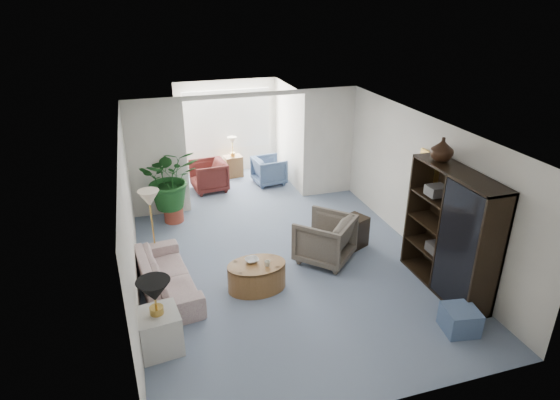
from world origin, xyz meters
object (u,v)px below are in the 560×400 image
object	(u,v)px
end_table	(159,331)
side_table_dark	(353,232)
sunroom_chair_maroon	(209,176)
coffee_table	(257,276)
table_lamp	(154,291)
sofa	(166,276)
coffee_cup	(267,264)
plant_pot	(174,214)
cabinet_urn	(442,149)
entertainment_cabinet	(451,232)
wingback_chair	(325,239)
ottoman	(460,320)
framed_picture	(431,166)
coffee_bowl	(252,260)
sunroom_table	(233,166)
sunroom_chair_blue	(269,171)
floor_lamp	(149,198)

from	to	relation	value
end_table	side_table_dark	size ratio (longest dim) A/B	1.01
end_table	sunroom_chair_maroon	distance (m)	5.53
coffee_table	table_lamp	bearing A→B (deg)	-147.84
sofa	coffee_table	size ratio (longest dim) A/B	2.05
coffee_table	coffee_cup	bearing A→B (deg)	-33.69
table_lamp	coffee_table	world-z (taller)	table_lamp
end_table	plant_pot	world-z (taller)	end_table
table_lamp	sofa	bearing A→B (deg)	81.57
cabinet_urn	entertainment_cabinet	bearing A→B (deg)	-90.00
cabinet_urn	wingback_chair	bearing A→B (deg)	150.46
coffee_table	ottoman	size ratio (longest dim) A/B	2.08
wingback_chair	cabinet_urn	xyz separation A→B (m)	(1.52, -0.86, 1.77)
entertainment_cabinet	cabinet_urn	xyz separation A→B (m)	(0.00, 0.50, 1.19)
framed_picture	coffee_bowl	world-z (taller)	framed_picture
table_lamp	wingback_chair	bearing A→B (deg)	27.02
sunroom_chair_maroon	sunroom_table	world-z (taller)	sunroom_chair_maroon
end_table	cabinet_urn	size ratio (longest dim) A/B	1.59
end_table	table_lamp	world-z (taller)	table_lamp
coffee_bowl	sunroom_chair_maroon	size ratio (longest dim) A/B	0.27
wingback_chair	entertainment_cabinet	bearing A→B (deg)	93.41
sunroom_chair_blue	coffee_cup	bearing A→B (deg)	157.79
framed_picture	end_table	size ratio (longest dim) A/B	0.85
floor_lamp	framed_picture	bearing A→B (deg)	-13.21
side_table_dark	coffee_cup	bearing A→B (deg)	-154.66
coffee_cup	ottoman	distance (m)	2.93
coffee_table	side_table_dark	xyz separation A→B (m)	(2.07, 0.81, 0.07)
table_lamp	coffee_bowl	size ratio (longest dim) A/B	2.04
entertainment_cabinet	sunroom_chair_blue	bearing A→B (deg)	105.73
coffee_cup	entertainment_cabinet	world-z (taller)	entertainment_cabinet
table_lamp	sunroom_table	size ratio (longest dim) A/B	0.81
table_lamp	cabinet_urn	size ratio (longest dim) A/B	1.19
framed_picture	entertainment_cabinet	distance (m)	1.27
coffee_bowl	sunroom_chair_maroon	xyz separation A→B (m)	(-0.01, 4.21, -0.11)
entertainment_cabinet	coffee_table	bearing A→B (deg)	163.63
plant_pot	sunroom_table	distance (m)	2.80
coffee_table	coffee_cup	size ratio (longest dim) A/B	10.11
entertainment_cabinet	cabinet_urn	distance (m)	1.29
framed_picture	plant_pot	size ratio (longest dim) A/B	1.25
cabinet_urn	plant_pot	world-z (taller)	cabinet_urn
cabinet_urn	sofa	bearing A→B (deg)	170.74
plant_pot	wingback_chair	bearing A→B (deg)	-44.31
coffee_table	cabinet_urn	size ratio (longest dim) A/B	2.57
wingback_chair	coffee_bowl	bearing A→B (deg)	-28.64
coffee_bowl	plant_pot	size ratio (longest dim) A/B	0.54
side_table_dark	coffee_bowl	bearing A→B (deg)	-161.48
floor_lamp	sofa	bearing A→B (deg)	-83.18
entertainment_cabinet	framed_picture	bearing A→B (deg)	77.55
end_table	plant_pot	xyz separation A→B (m)	(0.55, 3.87, -0.13)
coffee_bowl	ottoman	xyz separation A→B (m)	(2.53, -1.95, -0.29)
ottoman	cabinet_urn	bearing A→B (deg)	74.40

